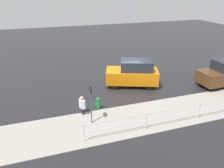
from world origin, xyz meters
name	(u,v)px	position (x,y,z in m)	size (l,w,h in m)	color
ground_plane	(129,87)	(0.00, 0.00, 0.00)	(60.00, 60.00, 0.00)	black
kerb_strip	(156,115)	(0.00, 4.20, 0.02)	(24.00, 3.20, 0.04)	gray
moving_hatchback	(133,73)	(-0.39, -0.21, 1.03)	(4.25, 2.97, 2.06)	orange
fire_hydrant	(98,103)	(3.09, 2.41, 0.40)	(0.42, 0.31, 0.80)	#197A2D
pedestrian	(82,104)	(4.14, 2.74, 0.68)	(0.34, 0.55, 1.22)	silver
metal_railing	(174,113)	(-0.45, 5.35, 0.74)	(10.08, 0.04, 1.05)	#B7BABF
sign_post	(91,99)	(3.85, 3.85, 1.58)	(0.07, 0.44, 2.40)	#4C4C51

